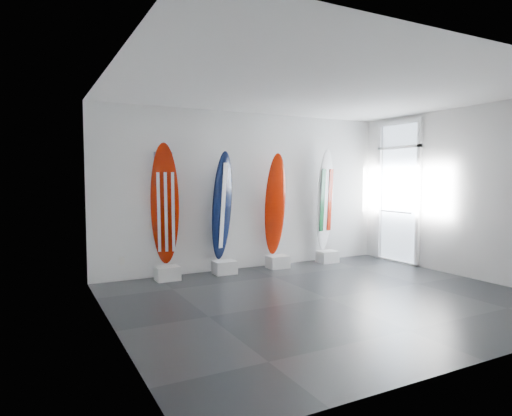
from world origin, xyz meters
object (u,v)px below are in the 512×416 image
surfboard_usa (165,205)px  surfboard_italy (325,200)px  surfboard_navy (222,206)px  surfboard_swiss (275,205)px

surfboard_usa → surfboard_italy: surfboard_usa is taller
surfboard_navy → surfboard_italy: surfboard_italy is taller
surfboard_navy → surfboard_swiss: (1.13, 0.00, -0.01)m
surfboard_navy → surfboard_swiss: surfboard_navy is taller
surfboard_swiss → surfboard_italy: bearing=1.3°
surfboard_usa → surfboard_swiss: (2.20, 0.00, -0.06)m
surfboard_italy → surfboard_navy: bearing=168.7°
surfboard_navy → surfboard_usa: bearing=162.8°
surfboard_swiss → surfboard_navy: bearing=-178.7°
surfboard_usa → surfboard_swiss: 2.20m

